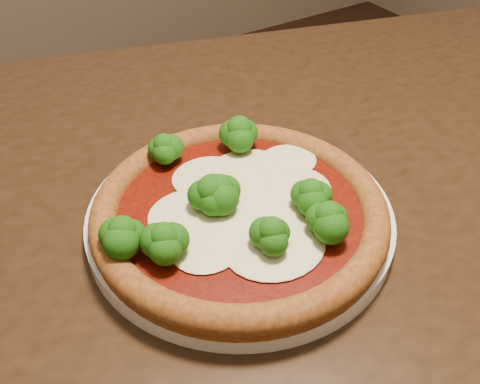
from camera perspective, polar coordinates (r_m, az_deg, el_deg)
dining_table at (r=0.60m, az=7.58°, el=-8.54°), size 1.43×1.17×0.75m
plate at (r=0.51m, az=0.00°, el=-2.68°), size 0.29×0.29×0.02m
pizza at (r=0.48m, az=-0.18°, el=-1.71°), size 0.27×0.27×0.06m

